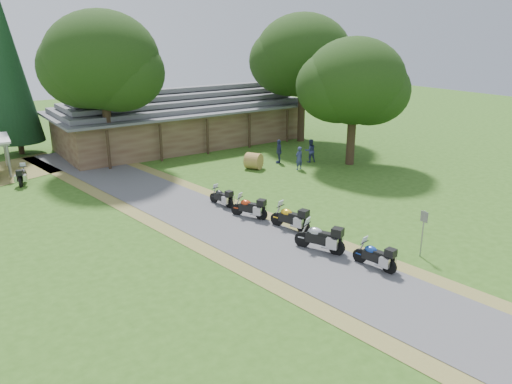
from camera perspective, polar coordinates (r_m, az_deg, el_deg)
ground at (r=21.83m, az=5.91°, el=-8.03°), size 120.00×120.00×0.00m
driveway at (r=24.47m, az=-1.05°, el=-4.93°), size 51.95×51.95×0.00m
lodge at (r=43.73m, az=-8.50°, el=8.62°), size 21.40×9.40×4.90m
motorcycle_row_a at (r=21.57m, az=13.41°, el=-6.96°), size 0.92×1.91×1.25m
motorcycle_row_b at (r=22.66m, az=7.28°, el=-5.03°), size 1.53×2.23×1.46m
motorcycle_row_c at (r=24.90m, az=3.91°, el=-2.82°), size 1.24×2.13×1.39m
motorcycle_row_d at (r=26.40m, az=-0.80°, el=-1.65°), size 1.42×1.95×1.29m
motorcycle_row_e at (r=28.30m, az=-3.98°, el=-0.44°), size 0.86×1.76×1.15m
motorcycle_carport_b at (r=35.57m, az=-25.15°, el=1.83°), size 1.19×1.91×1.24m
person_a at (r=35.52m, az=4.94°, el=4.10°), size 0.58×0.43×1.95m
person_b at (r=37.65m, az=6.22°, el=4.94°), size 0.68×0.57×2.04m
person_c at (r=37.20m, az=2.63°, el=4.90°), size 0.67×0.73×2.08m
hay_bale at (r=35.69m, az=-0.27°, el=3.57°), size 1.53×1.49×1.16m
sign_post at (r=23.02m, az=18.48°, el=-4.57°), size 0.39×0.06×2.14m
oak_lodge_left at (r=37.36m, az=-17.01°, el=12.01°), size 8.00×8.00×12.11m
oak_lodge_right at (r=44.09m, az=5.34°, el=13.45°), size 8.22×8.22×11.97m
oak_driveway at (r=36.81m, az=11.08°, el=10.54°), size 7.18×7.18×9.79m
cedar_near at (r=43.43m, az=-26.24°, el=11.63°), size 3.86×3.86×11.97m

